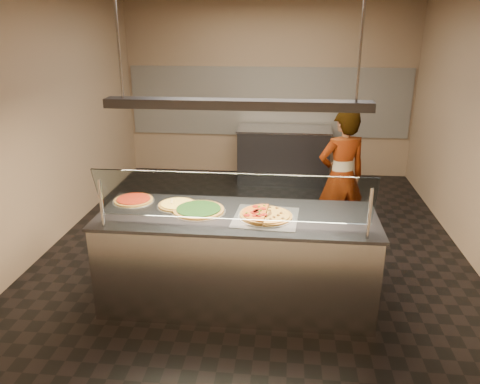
# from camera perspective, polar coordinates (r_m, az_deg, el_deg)

# --- Properties ---
(ground) EXTENTS (5.00, 6.00, 0.02)m
(ground) POSITION_cam_1_polar(r_m,az_deg,el_deg) (5.91, 1.86, -6.34)
(ground) COLOR black
(ground) RESTS_ON ground
(wall_back) EXTENTS (5.00, 0.02, 3.00)m
(wall_back) POSITION_cam_1_polar(r_m,az_deg,el_deg) (8.38, 3.51, 12.30)
(wall_back) COLOR #967C61
(wall_back) RESTS_ON ground
(wall_front) EXTENTS (5.00, 0.02, 3.00)m
(wall_front) POSITION_cam_1_polar(r_m,az_deg,el_deg) (2.56, -2.71, -5.64)
(wall_front) COLOR #967C61
(wall_front) RESTS_ON ground
(wall_left) EXTENTS (0.02, 6.00, 3.00)m
(wall_left) POSITION_cam_1_polar(r_m,az_deg,el_deg) (6.12, -22.36, 8.03)
(wall_left) COLOR #967C61
(wall_left) RESTS_ON ground
(tile_band) EXTENTS (4.90, 0.02, 1.20)m
(tile_band) POSITION_cam_1_polar(r_m,az_deg,el_deg) (8.38, 3.47, 10.92)
(tile_band) COLOR silver
(tile_band) RESTS_ON wall_back
(serving_counter) EXTENTS (2.59, 0.94, 0.93)m
(serving_counter) POSITION_cam_1_polar(r_m,az_deg,el_deg) (4.55, -0.36, -8.15)
(serving_counter) COLOR #B7B7BC
(serving_counter) RESTS_ON ground
(sneeze_guard) EXTENTS (2.35, 0.18, 0.54)m
(sneeze_guard) POSITION_cam_1_polar(r_m,az_deg,el_deg) (3.92, -0.93, -0.68)
(sneeze_guard) COLOR #B7B7BC
(sneeze_guard) RESTS_ON serving_counter
(perforated_tray) EXTENTS (0.62, 0.62, 0.01)m
(perforated_tray) POSITION_cam_1_polar(r_m,az_deg,el_deg) (4.28, 3.15, -3.05)
(perforated_tray) COLOR silver
(perforated_tray) RESTS_ON serving_counter
(half_pizza_pepperoni) EXTENTS (0.27, 0.49, 0.05)m
(half_pizza_pepperoni) POSITION_cam_1_polar(r_m,az_deg,el_deg) (4.28, 1.62, -2.65)
(half_pizza_pepperoni) COLOR brown
(half_pizza_pepperoni) RESTS_ON perforated_tray
(half_pizza_sausage) EXTENTS (0.27, 0.49, 0.04)m
(half_pizza_sausage) POSITION_cam_1_polar(r_m,az_deg,el_deg) (4.27, 4.67, -2.86)
(half_pizza_sausage) COLOR brown
(half_pizza_sausage) RESTS_ON perforated_tray
(pizza_spinach) EXTENTS (0.51, 0.51, 0.03)m
(pizza_spinach) POSITION_cam_1_polar(r_m,az_deg,el_deg) (4.43, -5.06, -2.15)
(pizza_spinach) COLOR silver
(pizza_spinach) RESTS_ON serving_counter
(pizza_cheese) EXTENTS (0.40, 0.40, 0.03)m
(pizza_cheese) POSITION_cam_1_polar(r_m,az_deg,el_deg) (4.59, -7.62, -1.50)
(pizza_cheese) COLOR silver
(pizza_cheese) RESTS_ON serving_counter
(pizza_tomato) EXTENTS (0.41, 0.41, 0.03)m
(pizza_tomato) POSITION_cam_1_polar(r_m,az_deg,el_deg) (4.79, -12.83, -0.91)
(pizza_tomato) COLOR silver
(pizza_tomato) RESTS_ON serving_counter
(pizza_spatula) EXTENTS (0.21, 0.23, 0.02)m
(pizza_spatula) POSITION_cam_1_polar(r_m,az_deg,el_deg) (4.59, -7.88, -1.31)
(pizza_spatula) COLOR #B7B7BC
(pizza_spatula) RESTS_ON pizza_spinach
(prep_table) EXTENTS (1.58, 0.74, 0.93)m
(prep_table) POSITION_cam_1_polar(r_m,az_deg,el_deg) (8.13, 5.31, 4.57)
(prep_table) COLOR #3E3E43
(prep_table) RESTS_ON ground
(worker) EXTENTS (0.71, 0.59, 1.67)m
(worker) POSITION_cam_1_polar(r_m,az_deg,el_deg) (5.83, 12.24, 1.80)
(worker) COLOR #292632
(worker) RESTS_ON ground
(heat_lamp_housing) EXTENTS (2.30, 0.18, 0.08)m
(heat_lamp_housing) POSITION_cam_1_polar(r_m,az_deg,el_deg) (4.07, -0.40, 10.64)
(heat_lamp_housing) COLOR #3E3E43
(heat_lamp_housing) RESTS_ON ceiling
(lamp_rod_left) EXTENTS (0.02, 0.02, 1.01)m
(lamp_rod_left) POSITION_cam_1_polar(r_m,az_deg,el_deg) (4.24, -14.67, 17.83)
(lamp_rod_left) COLOR #B7B7BC
(lamp_rod_left) RESTS_ON ceiling
(lamp_rod_right) EXTENTS (0.02, 0.02, 1.01)m
(lamp_rod_right) POSITION_cam_1_polar(r_m,az_deg,el_deg) (4.03, 14.59, 17.75)
(lamp_rod_right) COLOR #B7B7BC
(lamp_rod_right) RESTS_ON ceiling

